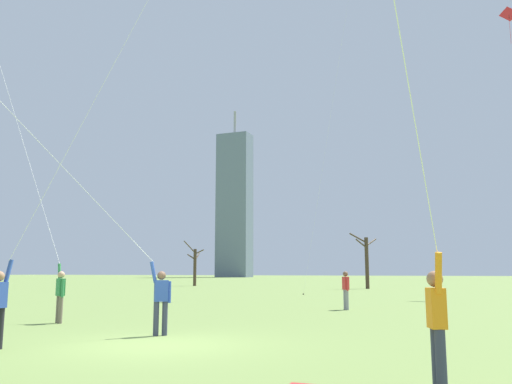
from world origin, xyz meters
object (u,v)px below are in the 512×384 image
bare_tree_right_of_center (195,265)px  bystander_far_off_by_trees (346,288)px  kite_flyer_midfield_right_pink (17,142)px  bare_tree_left_of_center (366,260)px  kite_flyer_midfield_left_orange (45,236)px  kite_flyer_far_back_purple (25,249)px

bare_tree_right_of_center → bystander_far_off_by_trees: bearing=-52.4°
kite_flyer_midfield_right_pink → bare_tree_left_of_center: bearing=88.2°
kite_flyer_midfield_left_orange → kite_flyer_midfield_right_pink: bearing=-53.5°
bare_tree_left_of_center → kite_flyer_far_back_purple: bearing=-90.8°
kite_flyer_midfield_left_orange → kite_flyer_far_back_purple: 6.85m
kite_flyer_far_back_purple → bare_tree_right_of_center: 48.34m
kite_flyer_midfield_left_orange → bystander_far_off_by_trees: (8.67, 8.36, -1.91)m
kite_flyer_midfield_left_orange → bare_tree_right_of_center: (-14.97, 39.08, -0.45)m
kite_flyer_midfield_right_pink → bare_tree_left_of_center: 41.12m
kite_flyer_far_back_purple → bystander_far_off_by_trees: (4.28, 13.56, -1.20)m
bystander_far_off_by_trees → bare_tree_right_of_center: 38.79m
bare_tree_right_of_center → kite_flyer_far_back_purple: bearing=-66.4°
kite_flyer_far_back_purple → bare_tree_left_of_center: (0.54, 41.35, 0.62)m
kite_flyer_midfield_right_pink → kite_flyer_far_back_purple: bearing=-21.2°
kite_flyer_midfield_left_orange → bare_tree_left_of_center: kite_flyer_midfield_left_orange is taller
kite_flyer_far_back_purple → bare_tree_right_of_center: bearing=113.6°
kite_flyer_midfield_left_orange → bare_tree_right_of_center: size_ratio=2.76×
kite_flyer_midfield_right_pink → bystander_far_off_by_trees: size_ratio=10.52×
kite_flyer_midfield_left_orange → bare_tree_right_of_center: kite_flyer_midfield_left_orange is taller
kite_flyer_far_back_purple → bare_tree_left_of_center: size_ratio=2.35×
kite_flyer_far_back_purple → kite_flyer_midfield_right_pink: bearing=158.8°
kite_flyer_midfield_right_pink → kite_flyer_far_back_purple: size_ratio=1.38×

